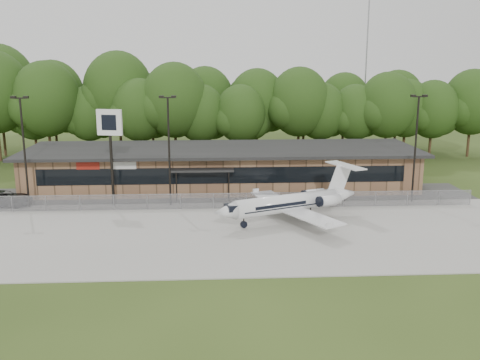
{
  "coord_description": "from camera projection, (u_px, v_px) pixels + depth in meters",
  "views": [
    {
      "loc": [
        -1.12,
        -32.07,
        13.36
      ],
      "look_at": [
        1.26,
        12.0,
        3.4
      ],
      "focal_mm": 40.0,
      "sensor_mm": 36.0,
      "label": 1
    }
  ],
  "objects": [
    {
      "name": "ground",
      "position": [
        230.0,
        273.0,
        34.24
      ],
      "size": [
        160.0,
        160.0,
        0.0
      ],
      "primitive_type": "plane",
      "color": "#2E4016",
      "rests_on": "ground"
    },
    {
      "name": "pole_sign",
      "position": [
        110.0,
        133.0,
        48.54
      ],
      "size": [
        2.36,
        0.76,
        9.0
      ],
      "rotation": [
        0.0,
        0.0,
        -0.21
      ],
      "color": "black",
      "rests_on": "ground"
    },
    {
      "name": "treeline",
      "position": [
        219.0,
        103.0,
        73.5
      ],
      "size": [
        72.0,
        12.0,
        15.0
      ],
      "primitive_type": null,
      "color": "#1B3711",
      "rests_on": "ground"
    },
    {
      "name": "terminal",
      "position": [
        222.0,
        167.0,
        57.08
      ],
      "size": [
        41.0,
        11.65,
        4.3
      ],
      "color": "#8F6847",
      "rests_on": "ground"
    },
    {
      "name": "apron",
      "position": [
        227.0,
        233.0,
        42.02
      ],
      "size": [
        64.0,
        18.0,
        0.08
      ],
      "primitive_type": "cube",
      "color": "#9E9B93",
      "rests_on": "ground"
    },
    {
      "name": "light_pole_left",
      "position": [
        24.0,
        144.0,
        48.04
      ],
      "size": [
        1.55,
        0.3,
        10.23
      ],
      "color": "black",
      "rests_on": "ground"
    },
    {
      "name": "light_pole_mid",
      "position": [
        169.0,
        143.0,
        48.73
      ],
      "size": [
        1.55,
        0.3,
        10.23
      ],
      "color": "black",
      "rests_on": "ground"
    },
    {
      "name": "suv",
      "position": [
        3.0,
        199.0,
        49.63
      ],
      "size": [
        5.37,
        2.62,
        1.47
      ],
      "primitive_type": "imported",
      "rotation": [
        0.0,
        0.0,
        1.61
      ],
      "color": "#2A2A2C",
      "rests_on": "ground"
    },
    {
      "name": "business_jet",
      "position": [
        292.0,
        203.0,
        44.64
      ],
      "size": [
        13.24,
        11.82,
        4.56
      ],
      "rotation": [
        0.0,
        0.0,
        0.4
      ],
      "color": "silver",
      "rests_on": "ground"
    },
    {
      "name": "radio_mast",
      "position": [
        366.0,
        66.0,
        79.4
      ],
      "size": [
        0.2,
        0.2,
        25.0
      ],
      "primitive_type": "cylinder",
      "color": "gray",
      "rests_on": "ground"
    },
    {
      "name": "parking_lot",
      "position": [
        223.0,
        197.0,
        53.22
      ],
      "size": [
        50.0,
        9.0,
        0.06
      ],
      "primitive_type": "cube",
      "color": "#383835",
      "rests_on": "ground"
    },
    {
      "name": "fence",
      "position": [
        224.0,
        201.0,
        48.68
      ],
      "size": [
        46.0,
        0.04,
        1.52
      ],
      "color": "gray",
      "rests_on": "ground"
    },
    {
      "name": "light_pole_right",
      "position": [
        416.0,
        141.0,
        49.94
      ],
      "size": [
        1.55,
        0.3,
        10.23
      ],
      "color": "black",
      "rests_on": "ground"
    }
  ]
}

